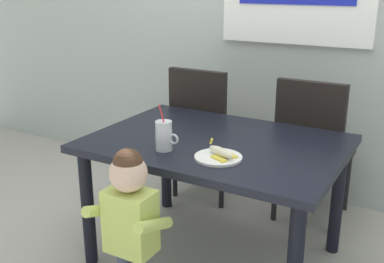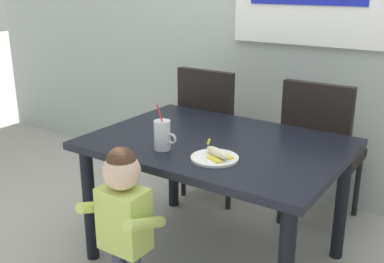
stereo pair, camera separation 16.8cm
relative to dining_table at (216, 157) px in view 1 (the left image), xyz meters
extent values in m
plane|color=#B7B2A8|center=(0.00, 0.00, -0.62)|extent=(24.00, 24.00, 0.00)
cube|color=black|center=(0.00, 0.00, 0.07)|extent=(1.32, 0.95, 0.04)
cylinder|color=black|center=(-0.58, -0.39, -0.28)|extent=(0.07, 0.07, 0.67)
cylinder|color=black|center=(-0.58, 0.39, -0.28)|extent=(0.07, 0.07, 0.67)
cylinder|color=black|center=(0.58, 0.39, -0.28)|extent=(0.07, 0.07, 0.67)
cube|color=black|center=(-0.42, 0.75, -0.17)|extent=(0.44, 0.44, 0.06)
cube|color=black|center=(-0.42, 0.55, 0.10)|extent=(0.42, 0.05, 0.48)
cylinder|color=black|center=(-0.23, 0.94, -0.41)|extent=(0.04, 0.04, 0.42)
cylinder|color=black|center=(-0.61, 0.94, -0.41)|extent=(0.04, 0.04, 0.42)
cylinder|color=black|center=(-0.23, 0.56, -0.41)|extent=(0.04, 0.04, 0.42)
cylinder|color=black|center=(-0.61, 0.56, -0.41)|extent=(0.04, 0.04, 0.42)
cube|color=black|center=(0.34, 0.77, -0.17)|extent=(0.44, 0.44, 0.06)
cube|color=black|center=(0.34, 0.57, 0.10)|extent=(0.42, 0.05, 0.48)
cylinder|color=black|center=(0.53, 0.96, -0.41)|extent=(0.04, 0.04, 0.42)
cylinder|color=black|center=(0.15, 0.96, -0.41)|extent=(0.04, 0.04, 0.42)
cylinder|color=black|center=(0.53, 0.58, -0.41)|extent=(0.04, 0.04, 0.42)
cylinder|color=black|center=(0.15, 0.58, -0.41)|extent=(0.04, 0.04, 0.42)
cube|color=#C6DB66|center=(-0.12, -0.62, -0.13)|extent=(0.22, 0.15, 0.30)
sphere|color=beige|center=(-0.12, -0.62, 0.11)|extent=(0.17, 0.17, 0.17)
sphere|color=#472D1E|center=(-0.12, -0.62, 0.15)|extent=(0.13, 0.13, 0.13)
cylinder|color=#C6DB66|center=(-0.26, -0.64, -0.10)|extent=(0.05, 0.24, 0.13)
cylinder|color=#C6DB66|center=(0.02, -0.64, -0.10)|extent=(0.05, 0.24, 0.13)
cylinder|color=silver|center=(-0.16, -0.26, 0.17)|extent=(0.08, 0.08, 0.15)
cylinder|color=white|center=(-0.16, -0.26, 0.14)|extent=(0.07, 0.07, 0.08)
torus|color=silver|center=(-0.10, -0.26, 0.16)|extent=(0.06, 0.01, 0.06)
cylinder|color=#E5333F|center=(-0.15, -0.27, 0.24)|extent=(0.01, 0.09, 0.21)
cylinder|color=white|center=(0.13, -0.23, 0.10)|extent=(0.23, 0.23, 0.01)
ellipsoid|color=#F4EAC6|center=(0.14, -0.23, 0.13)|extent=(0.17, 0.11, 0.04)
cube|color=yellow|center=(0.15, -0.27, 0.11)|extent=(0.10, 0.07, 0.01)
cube|color=yellow|center=(0.17, -0.20, 0.11)|extent=(0.10, 0.07, 0.01)
cylinder|color=yellow|center=(0.07, -0.20, 0.16)|extent=(0.03, 0.02, 0.03)
camera|label=1|loc=(1.03, -2.08, 0.90)|focal=43.13mm
camera|label=2|loc=(1.18, -1.99, 0.90)|focal=43.13mm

